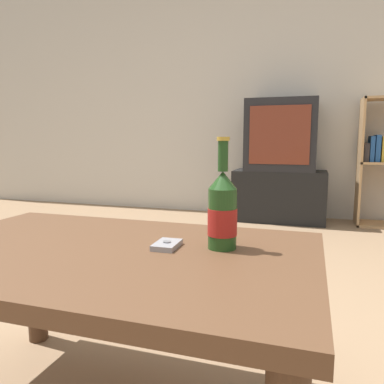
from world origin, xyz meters
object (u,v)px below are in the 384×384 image
(tv_stand, at_px, (279,196))
(cell_phone, at_px, (167,245))
(television, at_px, (281,135))
(beer_bottle, at_px, (222,211))

(tv_stand, height_order, cell_phone, cell_phone)
(television, xyz_separation_m, cell_phone, (-0.07, -2.69, -0.31))
(beer_bottle, bearing_deg, tv_stand, 91.43)
(tv_stand, xyz_separation_m, cell_phone, (-0.07, -2.70, 0.25))
(tv_stand, bearing_deg, beer_bottle, -88.57)
(tv_stand, relative_size, television, 1.29)
(television, distance_m, cell_phone, 2.71)
(tv_stand, relative_size, beer_bottle, 2.95)
(television, height_order, beer_bottle, television)
(tv_stand, height_order, beer_bottle, beer_bottle)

